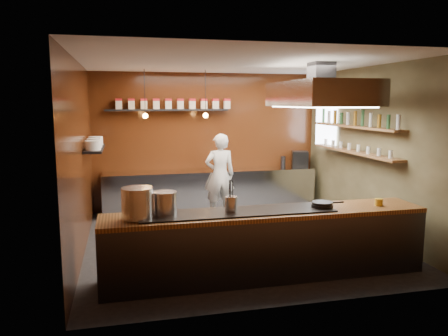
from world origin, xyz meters
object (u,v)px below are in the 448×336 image
object	(u,v)px
stockpot_large	(137,203)
chef	(220,175)
stockpot_small	(165,203)
espresso_machine	(300,159)
extractor_hood	(321,93)

from	to	relation	value
stockpot_large	chef	distance (m)	3.85
stockpot_small	espresso_machine	world-z (taller)	espresso_machine
stockpot_small	extractor_hood	bearing A→B (deg)	22.55
stockpot_small	espresso_machine	size ratio (longest dim) A/B	0.87
stockpot_large	stockpot_small	size ratio (longest dim) A/B	1.28
extractor_hood	stockpot_large	bearing A→B (deg)	-157.69
extractor_hood	stockpot_large	world-z (taller)	extractor_hood
stockpot_large	chef	bearing A→B (deg)	61.90
extractor_hood	stockpot_large	size ratio (longest dim) A/B	5.10
stockpot_small	espresso_machine	bearing A→B (deg)	47.29
extractor_hood	chef	bearing A→B (deg)	118.93
stockpot_small	chef	bearing A→B (deg)	65.88
stockpot_large	extractor_hood	bearing A→B (deg)	22.31
stockpot_large	espresso_machine	size ratio (longest dim) A/B	1.11
stockpot_small	espresso_machine	xyz separation A→B (m)	(3.45, 3.74, -0.01)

